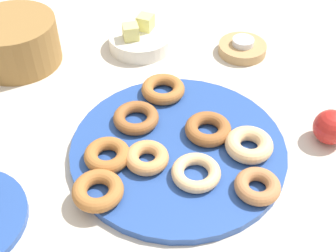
% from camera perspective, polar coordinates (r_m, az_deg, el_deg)
% --- Properties ---
extents(ground_plane, '(2.40, 2.40, 0.00)m').
position_cam_1_polar(ground_plane, '(0.87, 1.28, -3.29)').
color(ground_plane, beige).
extents(donut_plate, '(0.41, 0.41, 0.02)m').
position_cam_1_polar(donut_plate, '(0.86, 1.29, -2.90)').
color(donut_plate, '#284C9E').
rests_on(donut_plate, ground_plane).
extents(donut_0, '(0.11, 0.11, 0.02)m').
position_cam_1_polar(donut_0, '(0.90, -4.06, 1.04)').
color(donut_0, '#995B2D').
rests_on(donut_0, donut_plate).
extents(donut_1, '(0.10, 0.10, 0.03)m').
position_cam_1_polar(donut_1, '(0.85, 10.20, -2.35)').
color(donut_1, '#EABC84').
rests_on(donut_1, donut_plate).
extents(donut_2, '(0.11, 0.11, 0.03)m').
position_cam_1_polar(donut_2, '(0.82, -2.68, -4.02)').
color(donut_2, tan).
rests_on(donut_2, donut_plate).
extents(donut_3, '(0.13, 0.13, 0.03)m').
position_cam_1_polar(donut_3, '(0.87, 5.08, -0.38)').
color(donut_3, '#995B2D').
rests_on(donut_3, donut_plate).
extents(donut_4, '(0.12, 0.12, 0.02)m').
position_cam_1_polar(donut_4, '(0.80, 3.56, -5.90)').
color(donut_4, '#EABC84').
rests_on(donut_4, donut_plate).
extents(donut_5, '(0.10, 0.10, 0.03)m').
position_cam_1_polar(donut_5, '(0.78, -8.67, -8.28)').
color(donut_5, '#AD6B33').
rests_on(donut_5, donut_plate).
extents(donut_6, '(0.13, 0.13, 0.03)m').
position_cam_1_polar(donut_6, '(0.96, -0.63, 4.68)').
color(donut_6, '#AD6B33').
rests_on(donut_6, donut_plate).
extents(donut_7, '(0.10, 0.10, 0.03)m').
position_cam_1_polar(donut_7, '(0.83, -7.69, -3.67)').
color(donut_7, '#AD6B33').
rests_on(donut_7, donut_plate).
extents(donut_8, '(0.10, 0.10, 0.03)m').
position_cam_1_polar(donut_8, '(0.79, 11.23, -7.47)').
color(donut_8, '#B27547').
rests_on(donut_8, donut_plate).
extents(candle_holder, '(0.12, 0.12, 0.02)m').
position_cam_1_polar(candle_holder, '(1.13, 9.37, 9.64)').
color(candle_holder, tan).
rests_on(candle_holder, ground_plane).
extents(tealight, '(0.05, 0.05, 0.01)m').
position_cam_1_polar(tealight, '(1.12, 9.48, 10.45)').
color(tealight, silver).
rests_on(tealight, candle_holder).
extents(basket, '(0.25, 0.25, 0.11)m').
position_cam_1_polar(basket, '(1.12, -18.71, 10.05)').
color(basket, olive).
rests_on(basket, ground_plane).
extents(fruit_bowl, '(0.15, 0.15, 0.04)m').
position_cam_1_polar(fruit_bowl, '(1.13, -3.52, 10.69)').
color(fruit_bowl, silver).
rests_on(fruit_bowl, ground_plane).
extents(melon_chunk_left, '(0.05, 0.05, 0.04)m').
position_cam_1_polar(melon_chunk_left, '(1.10, -4.74, 11.77)').
color(melon_chunk_left, '#DBD67A').
rests_on(melon_chunk_left, fruit_bowl).
extents(melon_chunk_right, '(0.05, 0.05, 0.04)m').
position_cam_1_polar(melon_chunk_right, '(1.14, -2.87, 12.96)').
color(melon_chunk_right, '#DBD67A').
rests_on(melon_chunk_right, fruit_bowl).
extents(apple, '(0.07, 0.07, 0.07)m').
position_cam_1_polar(apple, '(0.92, 19.91, -0.12)').
color(apple, red).
rests_on(apple, ground_plane).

